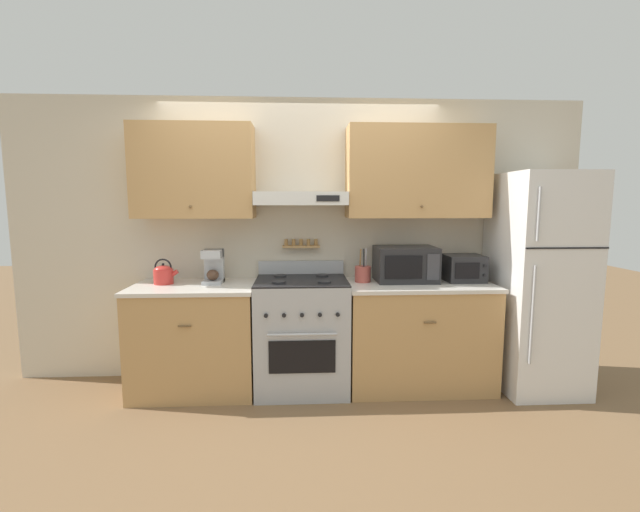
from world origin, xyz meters
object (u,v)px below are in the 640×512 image
tea_kettle (164,274)px  coffee_maker (214,266)px  utensil_crock (363,274)px  refrigerator (537,282)px  microwave (405,264)px  toaster_oven (463,268)px  stove_range (302,334)px

tea_kettle → coffee_maker: coffee_maker is taller
coffee_maker → utensil_crock: utensil_crock is taller
refrigerator → microwave: size_ratio=3.55×
toaster_oven → refrigerator: bearing=-12.8°
stove_range → refrigerator: (2.05, -0.06, 0.45)m
tea_kettle → toaster_oven: size_ratio=0.67×
utensil_crock → tea_kettle: bearing=-180.0°
microwave → refrigerator: bearing=-7.9°
stove_range → microwave: 1.10m
refrigerator → tea_kettle: size_ratio=8.57×
tea_kettle → toaster_oven: bearing=-0.0°
utensil_crock → microwave: bearing=2.7°
stove_range → utensil_crock: 0.75m
toaster_oven → coffee_maker: bearing=179.3°
tea_kettle → toaster_oven: toaster_oven is taller
coffee_maker → tea_kettle: bearing=-176.3°
microwave → utensil_crock: bearing=-177.3°
stove_range → coffee_maker: coffee_maker is taller
stove_range → tea_kettle: tea_kettle is taller
refrigerator → coffee_maker: refrigerator is taller
stove_range → microwave: (0.92, 0.10, 0.59)m
tea_kettle → coffee_maker: size_ratio=0.75×
refrigerator → toaster_oven: refrigerator is taller
stove_range → toaster_oven: size_ratio=3.32×
stove_range → tea_kettle: 1.30m
refrigerator → coffee_maker: size_ratio=6.38×
stove_range → refrigerator: refrigerator is taller
tea_kettle → coffee_maker: (0.42, 0.03, 0.06)m
coffee_maker → toaster_oven: bearing=-0.7°
tea_kettle → microwave: 2.11m
tea_kettle → coffee_maker: 0.43m
tea_kettle → stove_range: bearing=-4.0°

